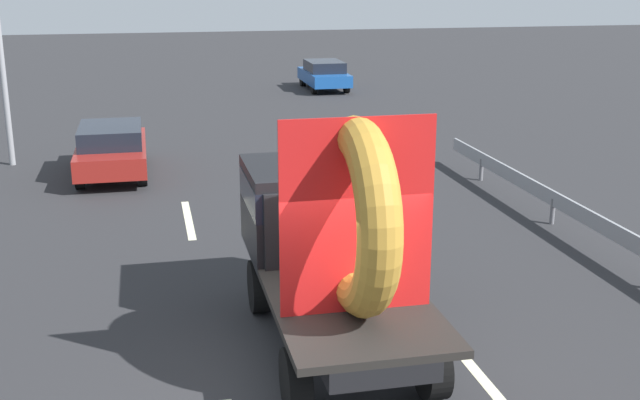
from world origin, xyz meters
TOP-DOWN VIEW (x-y plane):
  - ground_plane at (0.00, 0.00)m, footprint 120.00×120.00m
  - flatbed_truck at (0.33, 1.27)m, footprint 2.02×4.86m
  - distant_sedan at (-2.98, 11.59)m, footprint 1.71×3.99m
  - guardrail at (6.05, 3.54)m, footprint 0.10×14.67m
  - lane_dash_left_far at (-1.33, 7.29)m, footprint 0.16×2.75m
  - lane_dash_right_near at (1.98, -0.81)m, footprint 0.16×2.96m
  - lane_dash_right_far at (1.98, 6.43)m, footprint 0.16×2.81m
  - oncoming_car at (5.65, 25.25)m, footprint 1.64×3.84m

SIDE VIEW (x-z plane):
  - ground_plane at x=0.00m, z-range 0.00..0.00m
  - lane_dash_left_far at x=-1.33m, z-range 0.00..0.01m
  - lane_dash_right_near at x=1.98m, z-range 0.00..0.01m
  - lane_dash_right_far at x=1.98m, z-range 0.00..0.01m
  - guardrail at x=6.05m, z-range 0.18..0.89m
  - oncoming_car at x=5.65m, z-range 0.05..1.30m
  - distant_sedan at x=-2.98m, z-range 0.05..1.35m
  - flatbed_truck at x=0.33m, z-range -0.12..3.35m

